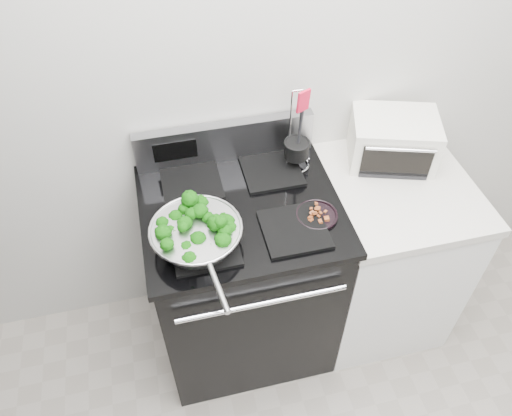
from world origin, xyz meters
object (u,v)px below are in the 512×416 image
object	(u,v)px
bacon_plate	(317,213)
toaster_oven	(393,140)
gas_range	(243,275)
utensil_holder	(296,153)
skillet	(197,234)

from	to	relation	value
bacon_plate	toaster_oven	bearing A→B (deg)	33.69
gas_range	utensil_holder	world-z (taller)	utensil_holder
bacon_plate	toaster_oven	distance (m)	0.52
gas_range	toaster_oven	bearing A→B (deg)	13.14
gas_range	skillet	xyz separation A→B (m)	(-0.19, -0.15, 0.52)
gas_range	skillet	world-z (taller)	gas_range
bacon_plate	skillet	bearing A→B (deg)	-176.67
skillet	utensil_holder	xyz separation A→B (m)	(0.47, 0.33, 0.01)
bacon_plate	toaster_oven	xyz separation A→B (m)	(0.43, 0.29, 0.06)
bacon_plate	utensil_holder	bearing A→B (deg)	89.00
gas_range	bacon_plate	bearing A→B (deg)	-24.33
utensil_holder	bacon_plate	bearing A→B (deg)	-114.51
gas_range	skillet	distance (m)	0.57
skillet	toaster_oven	bearing A→B (deg)	12.30
bacon_plate	gas_range	bearing A→B (deg)	155.67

